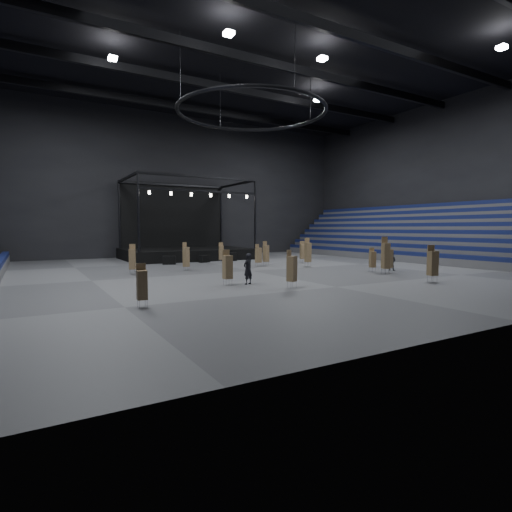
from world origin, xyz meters
TOP-DOWN VIEW (x-y plane):
  - floor at (0.00, 0.00)m, footprint 50.00×50.00m
  - ceiling at (0.00, 0.00)m, footprint 50.00×42.00m
  - wall_back at (0.00, 21.00)m, footprint 50.00×0.20m
  - wall_right at (25.00, 0.00)m, footprint 0.20×42.00m
  - bleachers_right at (22.94, 0.00)m, footprint 7.20×40.00m
  - stage at (0.00, 16.24)m, footprint 14.00×10.00m
  - truss_ring at (-0.00, 0.00)m, footprint 12.30×12.30m
  - roof_girders at (0.00, -0.00)m, footprint 49.00×30.35m
  - floodlights at (0.00, -4.00)m, footprint 28.60×16.60m
  - flight_case_left at (-4.10, 9.29)m, footprint 1.41×1.04m
  - flight_case_mid at (-0.19, 9.74)m, footprint 1.24×0.91m
  - flight_case_right at (3.06, 10.17)m, footprint 1.51×1.16m
  - chair_stack_0 at (6.99, -11.99)m, footprint 0.66×0.66m
  - chair_stack_1 at (8.42, 4.22)m, footprint 0.62×0.62m
  - chair_stack_2 at (-11.82, -10.95)m, footprint 0.48×0.48m
  - chair_stack_3 at (8.75, -6.75)m, footprint 0.58×0.58m
  - chair_stack_4 at (-5.44, -6.58)m, footprint 0.51×0.51m
  - chair_stack_5 at (2.41, 3.02)m, footprint 0.54×0.54m
  - chair_stack_6 at (-4.69, 2.89)m, footprint 0.54×0.54m
  - chair_stack_7 at (8.21, -5.54)m, footprint 0.57×0.57m
  - chair_stack_8 at (7.91, -7.17)m, footprint 0.64×0.64m
  - chair_stack_9 at (3.49, 3.43)m, footprint 0.48×0.48m
  - chair_stack_10 at (-9.19, 2.49)m, footprint 0.61×0.61m
  - chair_stack_11 at (6.56, 0.92)m, footprint 0.58×0.58m
  - chair_stack_12 at (0.95, 8.01)m, footprint 0.56×0.56m
  - chair_stack_13 at (-2.58, -9.45)m, footprint 0.64×0.64m
  - man_center at (-4.10, -6.80)m, footprint 0.85×0.71m
  - crew_member at (10.38, -5.58)m, footprint 0.83×0.92m

SIDE VIEW (x-z plane):
  - floor at x=0.00m, z-range 0.00..0.00m
  - flight_case_mid at x=-0.19m, z-range 0.00..0.75m
  - flight_case_left at x=-4.10m, z-range 0.00..0.84m
  - flight_case_right at x=3.06m, z-range 0.00..0.90m
  - crew_member at x=10.38m, z-range 0.00..1.56m
  - man_center at x=-4.10m, z-range 0.00..1.99m
  - chair_stack_7 at x=8.21m, z-range 0.07..2.04m
  - chair_stack_2 at x=-11.82m, z-range 0.06..2.05m
  - chair_stack_5 at x=2.41m, z-range 0.06..2.15m
  - chair_stack_12 at x=0.95m, z-range 0.06..2.19m
  - chair_stack_4 at x=-5.44m, z-range 0.07..2.30m
  - chair_stack_3 at x=8.75m, z-range 0.06..2.32m
  - chair_stack_13 at x=-2.58m, z-range 0.06..2.34m
  - chair_stack_1 at x=8.42m, z-range 0.07..2.32m
  - chair_stack_9 at x=3.49m, z-range 0.04..2.36m
  - chair_stack_6 at x=-4.69m, z-range 0.02..2.41m
  - chair_stack_10 at x=-9.19m, z-range 0.05..2.39m
  - chair_stack_0 at x=6.99m, z-range 0.07..2.53m
  - chair_stack_11 at x=6.56m, z-range 0.03..2.69m
  - stage at x=0.00m, z-range -3.15..6.05m
  - chair_stack_8 at x=7.91m, z-range 0.02..2.93m
  - bleachers_right at x=22.94m, z-range -1.47..4.93m
  - wall_back at x=0.00m, z-range 0.00..18.00m
  - wall_right at x=25.00m, z-range 0.00..18.00m
  - truss_ring at x=0.00m, z-range 10.43..15.58m
  - floodlights at x=0.00m, z-range 16.48..16.73m
  - roof_girders at x=0.00m, z-range 16.85..17.55m
  - ceiling at x=0.00m, z-range 17.90..18.10m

